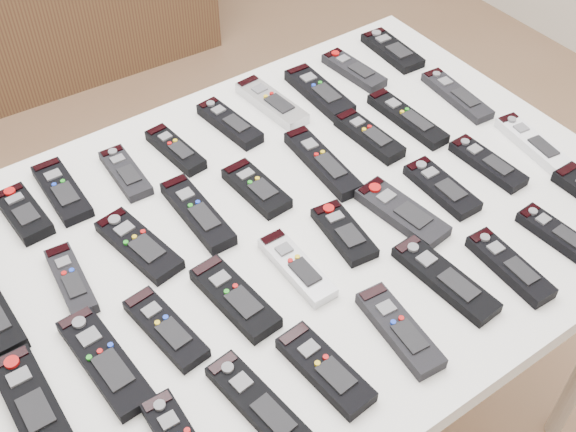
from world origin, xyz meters
TOP-DOWN VIEW (x-y plane):
  - ground at (0.00, 0.00)m, footprint 4.00×4.00m
  - table at (-0.02, -0.10)m, footprint 1.25×0.88m
  - remote_1 at (-0.40, 0.18)m, footprint 0.06×0.14m
  - remote_2 at (-0.32, 0.20)m, footprint 0.06×0.17m
  - remote_3 at (-0.20, 0.18)m, footprint 0.05×0.15m
  - remote_4 at (-0.09, 0.18)m, footprint 0.06×0.16m
  - remote_5 at (0.04, 0.19)m, footprint 0.06×0.17m
  - remote_6 at (0.15, 0.20)m, footprint 0.07×0.19m
  - remote_7 at (0.25, 0.17)m, footprint 0.06×0.19m
  - remote_8 at (0.37, 0.20)m, footprint 0.06×0.17m
  - remote_9 at (0.49, 0.21)m, footprint 0.07×0.17m
  - remote_11 at (-0.39, -0.01)m, footprint 0.06×0.16m
  - remote_12 at (-0.27, -0.00)m, footprint 0.09×0.19m
  - remote_13 at (-0.15, 0.01)m, footprint 0.05×0.19m
  - remote_14 at (-0.02, 0.00)m, footprint 0.07×0.15m
  - remote_15 at (0.12, -0.01)m, footprint 0.06×0.21m
  - remote_16 at (0.24, -0.00)m, footprint 0.06×0.16m
  - remote_17 at (0.35, -0.00)m, footprint 0.05×0.20m
  - remote_18 at (0.49, -0.00)m, footprint 0.06×0.19m
  - remote_19 at (-0.53, -0.19)m, footprint 0.06×0.18m
  - remote_20 at (-0.41, -0.18)m, footprint 0.07×0.21m
  - remote_21 at (-0.31, -0.18)m, footprint 0.07×0.17m
  - remote_22 at (-0.19, -0.20)m, footprint 0.07×0.18m
  - remote_23 at (-0.07, -0.20)m, footprint 0.05×0.17m
  - remote_24 at (0.04, -0.18)m, footprint 0.07×0.15m
  - remote_25 at (0.16, -0.20)m, footprint 0.08×0.19m
  - remote_26 at (0.26, -0.20)m, footprint 0.06×0.16m
  - remote_27 at (0.38, -0.20)m, footprint 0.05×0.16m
  - remote_28 at (0.50, -0.21)m, footprint 0.07×0.19m
  - remote_31 at (-0.27, -0.38)m, footprint 0.07×0.20m
  - remote_32 at (-0.16, -0.38)m, footprint 0.07×0.17m
  - remote_33 at (-0.02, -0.39)m, footprint 0.07×0.18m
  - remote_34 at (0.11, -0.36)m, footprint 0.07×0.20m
  - remote_35 at (0.22, -0.40)m, footprint 0.05×0.17m
  - remote_36 at (0.34, -0.40)m, footprint 0.05×0.15m

SIDE VIEW (x-z plane):
  - ground at x=0.00m, z-range 0.00..0.00m
  - table at x=-0.02m, z-range 0.33..1.11m
  - remote_3 at x=-0.20m, z-range 0.78..0.80m
  - remote_18 at x=0.49m, z-range 0.78..0.80m
  - remote_24 at x=0.04m, z-range 0.78..0.80m
  - remote_9 at x=0.49m, z-range 0.78..0.80m
  - remote_2 at x=-0.32m, z-range 0.78..0.80m
  - remote_8 at x=0.37m, z-range 0.78..0.80m
  - remote_12 at x=-0.27m, z-range 0.78..0.80m
  - remote_27 at x=0.38m, z-range 0.78..0.80m
  - remote_21 at x=-0.31m, z-range 0.78..0.80m
  - remote_23 at x=-0.07m, z-range 0.78..0.80m
  - remote_26 at x=0.26m, z-range 0.78..0.80m
  - remote_31 at x=-0.27m, z-range 0.78..0.80m
  - remote_28 at x=0.50m, z-range 0.78..0.80m
  - remote_17 at x=0.35m, z-range 0.78..0.80m
  - remote_4 at x=-0.09m, z-range 0.78..0.80m
  - remote_34 at x=0.11m, z-range 0.78..0.80m
  - remote_11 at x=-0.39m, z-range 0.78..0.80m
  - remote_20 at x=-0.41m, z-range 0.78..0.80m
  - remote_36 at x=0.34m, z-range 0.78..0.80m
  - remote_14 at x=-0.02m, z-range 0.78..0.80m
  - remote_25 at x=0.16m, z-range 0.78..0.80m
  - remote_5 at x=0.04m, z-range 0.78..0.80m
  - remote_1 at x=-0.40m, z-range 0.78..0.80m
  - remote_7 at x=0.25m, z-range 0.78..0.80m
  - remote_6 at x=0.15m, z-range 0.78..0.80m
  - remote_35 at x=0.22m, z-range 0.78..0.80m
  - remote_33 at x=-0.02m, z-range 0.78..0.80m
  - remote_16 at x=0.24m, z-range 0.78..0.80m
  - remote_32 at x=-0.16m, z-range 0.78..0.80m
  - remote_22 at x=-0.19m, z-range 0.78..0.80m
  - remote_13 at x=-0.15m, z-range 0.78..0.80m
  - remote_15 at x=0.12m, z-range 0.78..0.80m
  - remote_19 at x=-0.53m, z-range 0.78..0.80m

